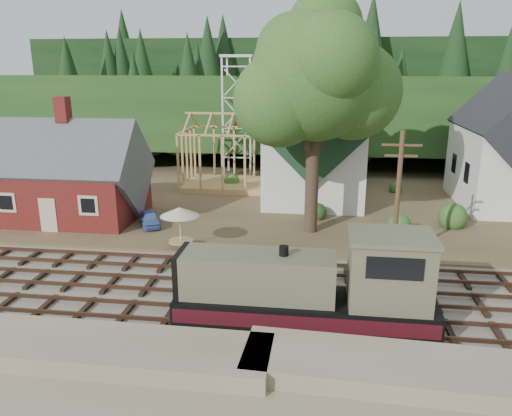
# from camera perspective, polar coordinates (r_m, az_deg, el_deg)

# --- Properties ---
(ground) EXTENTS (140.00, 140.00, 0.00)m
(ground) POSITION_cam_1_polar(r_m,az_deg,el_deg) (26.10, 1.15, -10.12)
(ground) COLOR #384C1E
(ground) RESTS_ON ground
(embankment) EXTENTS (64.00, 5.00, 1.60)m
(embankment) POSITION_cam_1_polar(r_m,az_deg,el_deg) (18.92, -1.93, -21.49)
(embankment) COLOR #7F7259
(embankment) RESTS_ON ground
(railroad_bed) EXTENTS (64.00, 11.00, 0.16)m
(railroad_bed) POSITION_cam_1_polar(r_m,az_deg,el_deg) (26.07, 1.15, -9.96)
(railroad_bed) COLOR #726B5B
(railroad_bed) RESTS_ON ground
(village_flat) EXTENTS (64.00, 26.00, 0.30)m
(village_flat) POSITION_cam_1_polar(r_m,az_deg,el_deg) (42.89, 3.83, 0.71)
(village_flat) COLOR brown
(village_flat) RESTS_ON ground
(hillside) EXTENTS (70.00, 28.96, 12.74)m
(hillside) POSITION_cam_1_polar(r_m,az_deg,el_deg) (66.33, 5.21, 6.07)
(hillside) COLOR #1E3F19
(hillside) RESTS_ON ground
(ridge) EXTENTS (80.00, 20.00, 12.00)m
(ridge) POSITION_cam_1_polar(r_m,az_deg,el_deg) (82.12, 5.70, 8.00)
(ridge) COLOR black
(ridge) RESTS_ON ground
(depot) EXTENTS (10.80, 7.41, 9.00)m
(depot) POSITION_cam_1_polar(r_m,az_deg,el_deg) (39.84, -20.47, 3.05)
(depot) COLOR #581415
(depot) RESTS_ON village_flat
(church) EXTENTS (8.40, 15.17, 13.00)m
(church) POSITION_cam_1_polar(r_m,az_deg,el_deg) (43.42, 6.76, 7.61)
(church) COLOR silver
(church) RESTS_ON village_flat
(timber_frame) EXTENTS (8.20, 6.20, 6.99)m
(timber_frame) POSITION_cam_1_polar(r_m,az_deg,el_deg) (46.80, -3.16, 5.94)
(timber_frame) COLOR tan
(timber_frame) RESTS_ON village_flat
(lattice_tower) EXTENTS (3.20, 3.20, 12.12)m
(lattice_tower) POSITION_cam_1_polar(r_m,az_deg,el_deg) (51.99, -2.03, 14.48)
(lattice_tower) COLOR silver
(lattice_tower) RESTS_ON village_flat
(big_tree) EXTENTS (10.90, 8.40, 14.70)m
(big_tree) POSITION_cam_1_polar(r_m,az_deg,el_deg) (33.38, 7.05, 13.75)
(big_tree) COLOR #38281E
(big_tree) RESTS_ON village_flat
(telegraph_pole_near) EXTENTS (2.20, 0.28, 8.00)m
(telegraph_pole_near) POSITION_cam_1_polar(r_m,az_deg,el_deg) (29.73, 15.89, 1.30)
(telegraph_pole_near) COLOR #4C331E
(telegraph_pole_near) RESTS_ON ground
(locomotive) EXTENTS (11.32, 2.83, 4.55)m
(locomotive) POSITION_cam_1_polar(r_m,az_deg,el_deg) (22.39, 6.70, -9.13)
(locomotive) COLOR black
(locomotive) RESTS_ON railroad_bed
(car_blue) EXTENTS (2.47, 3.38, 1.07)m
(car_blue) POSITION_cam_1_polar(r_m,az_deg,el_deg) (36.69, -12.03, -1.19)
(car_blue) COLOR #6082CD
(car_blue) RESTS_ON village_flat
(car_green) EXTENTS (3.60, 2.18, 1.12)m
(car_green) POSITION_cam_1_polar(r_m,az_deg,el_deg) (43.34, -19.28, 0.95)
(car_green) COLOR #73A16F
(car_green) RESTS_ON village_flat
(patio_set) EXTENTS (2.43, 2.43, 2.71)m
(patio_set) POSITION_cam_1_polar(r_m,az_deg,el_deg) (31.32, -8.71, -0.63)
(patio_set) COLOR silver
(patio_set) RESTS_ON village_flat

